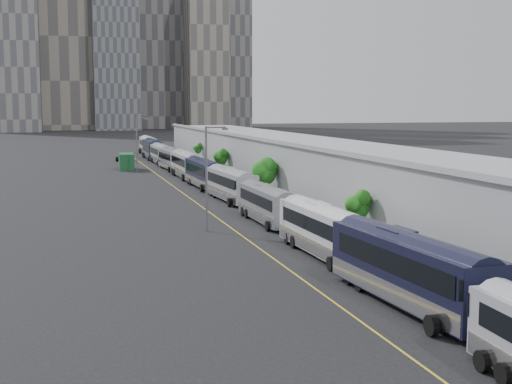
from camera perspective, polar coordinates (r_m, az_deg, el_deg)
name	(u,v)px	position (r m, az deg, el deg)	size (l,w,h in m)	color
sidewalk	(307,209)	(76.37, 4.11, -1.36)	(10.00, 170.00, 0.12)	gray
lane_line	(211,213)	(73.60, -3.63, -1.72)	(0.12, 160.00, 0.02)	gold
depot	(342,176)	(77.35, 6.93, 1.29)	(12.45, 160.40, 7.20)	gray
skyline	(88,17)	(343.01, -13.30, 13.44)	(145.00, 64.00, 120.00)	slate
bus_1	(409,276)	(40.55, 12.17, -6.56)	(3.72, 14.15, 4.09)	black
bus_2	(324,235)	(52.92, 5.50, -3.41)	(2.97, 13.04, 3.79)	silver
bus_3	(267,207)	(67.45, 0.90, -1.22)	(2.73, 12.19, 3.55)	slate
bus_4	(231,187)	(82.83, -2.02, 0.38)	(3.35, 13.15, 3.81)	#9D9EA6
bus_5	(204,176)	(96.41, -4.15, 1.31)	(3.04, 13.27, 3.86)	black
bus_6	(186,167)	(109.99, -5.58, 2.02)	(3.03, 13.67, 3.99)	silver
bus_7	(172,161)	(123.45, -6.71, 2.48)	(3.29, 12.64, 3.66)	slate
bus_8	(162,156)	(136.26, -7.57, 2.90)	(2.86, 12.85, 3.74)	#AEB1B9
bus_9	(152,151)	(149.40, -8.29, 3.30)	(3.09, 13.99, 4.08)	#151E31
bus_10	(148,147)	(163.22, -8.64, 3.59)	(3.13, 13.92, 4.05)	white
tree_1	(357,205)	(55.83, 8.11, -1.06)	(1.82, 1.82, 4.31)	black
tree_2	(264,170)	(78.99, 0.65, 1.80)	(2.71, 2.71, 5.35)	black
tree_3	(221,157)	(102.59, -2.83, 2.80)	(1.83, 1.83, 4.61)	black
tree_4	(198,150)	(121.86, -4.66, 3.37)	(1.15, 1.15, 4.21)	black
street_lamp_near	(208,171)	(62.69, -3.83, 1.67)	(2.04, 0.22, 9.27)	#59595E
street_lamp_far	(138,141)	(118.70, -9.44, 4.04)	(2.04, 0.22, 9.09)	#59595E
shipping_container	(126,162)	(124.89, -10.33, 2.40)	(2.43, 6.02, 2.81)	#144222
suv	(124,157)	(145.09, -10.51, 2.76)	(2.46, 5.34, 1.48)	black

